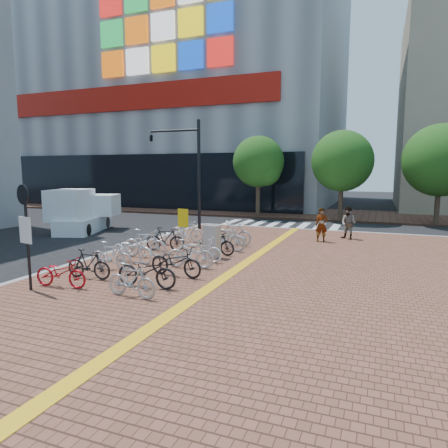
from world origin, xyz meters
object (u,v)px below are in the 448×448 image
at_px(bike_8, 131,280).
at_px(bike_2, 111,256).
at_px(bike_1, 89,264).
at_px(pedestrian_a, 322,225).
at_px(bike_7, 186,231).
at_px(box_truck, 83,212).
at_px(bike_5, 165,239).
at_px(traffic_light_pole, 176,154).
at_px(bike_13, 216,243).
at_px(bike_3, 132,249).
at_px(bike_12, 199,250).
at_px(bike_15, 233,233).
at_px(pedestrian_b, 349,223).
at_px(bike_4, 145,243).
at_px(notice_sign, 26,224).
at_px(bike_14, 225,238).
at_px(bike_6, 173,237).
at_px(bike_10, 176,261).
at_px(bike_0, 61,273).
at_px(utility_box, 212,242).
at_px(bike_11, 190,254).
at_px(bike_9, 147,271).

bearing_deg(bike_8, bike_2, 49.36).
bearing_deg(bike_1, pedestrian_a, -34.38).
xyz_separation_m(bike_7, box_truck, (-7.51, 1.54, 0.49)).
relative_size(bike_5, traffic_light_pole, 0.27).
bearing_deg(bike_13, pedestrian_a, -31.86).
bearing_deg(bike_3, bike_5, 6.02).
bearing_deg(bike_12, bike_3, 104.65).
distance_m(bike_15, pedestrian_b, 6.01).
relative_size(bike_2, bike_4, 0.88).
distance_m(pedestrian_b, traffic_light_pole, 10.52).
height_order(bike_7, notice_sign, notice_sign).
relative_size(bike_3, bike_14, 1.05).
bearing_deg(bike_13, bike_6, 72.32).
relative_size(bike_8, pedestrian_a, 0.96).
height_order(bike_7, box_truck, box_truck).
relative_size(bike_1, bike_4, 0.85).
distance_m(bike_10, notice_sign, 4.54).
bearing_deg(bike_1, bike_4, -1.13).
height_order(bike_4, bike_7, bike_4).
relative_size(bike_5, notice_sign, 0.56).
bearing_deg(pedestrian_b, bike_8, -86.30).
xyz_separation_m(bike_0, utility_box, (2.56, 5.32, 0.20)).
bearing_deg(bike_12, bike_14, -12.61).
distance_m(bike_4, box_truck, 9.15).
bearing_deg(traffic_light_pole, bike_13, -51.05).
xyz_separation_m(bike_2, bike_4, (-0.00, 2.13, 0.07)).
bearing_deg(bike_2, bike_7, -2.93).
relative_size(bike_6, notice_sign, 0.52).
distance_m(bike_11, bike_13, 2.39).
relative_size(bike_12, notice_sign, 0.59).
bearing_deg(pedestrian_a, bike_15, -165.73).
distance_m(bike_10, pedestrian_a, 8.91).
bearing_deg(bike_15, utility_box, -169.19).
bearing_deg(bike_4, bike_3, 177.04).
height_order(bike_0, bike_12, bike_12).
distance_m(bike_8, bike_10, 2.37).
bearing_deg(pedestrian_a, bike_9, -130.44).
height_order(bike_5, bike_11, bike_11).
height_order(bike_13, utility_box, utility_box).
relative_size(bike_8, bike_10, 0.82).
relative_size(bike_6, box_truck, 0.34).
distance_m(bike_5, utility_box, 2.43).
height_order(bike_9, pedestrian_a, pedestrian_a).
relative_size(bike_9, bike_15, 1.04).
height_order(bike_1, bike_15, bike_15).
relative_size(bike_7, pedestrian_a, 1.08).
bearing_deg(notice_sign, bike_12, 58.83).
height_order(bike_9, pedestrian_b, pedestrian_b).
bearing_deg(bike_13, traffic_light_pole, 44.51).
bearing_deg(pedestrian_a, bike_14, -152.14).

